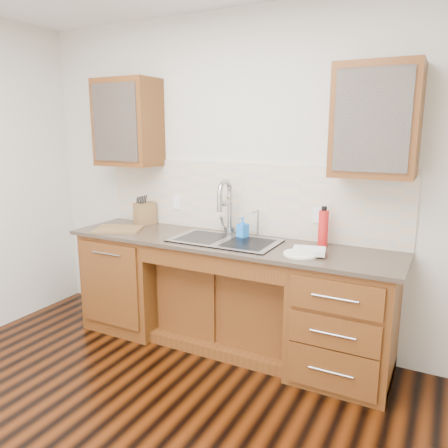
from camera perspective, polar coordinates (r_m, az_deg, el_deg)
The scene contains 23 objects.
wall_back at distance 3.69m, azimuth 2.88°, elevation 5.73°, with size 4.00×0.10×2.70m, color beige.
base_cabinet_left at distance 4.10m, azimuth -11.69°, elevation -6.93°, with size 0.70×0.62×0.88m, color #593014.
base_cabinet_center at distance 3.71m, azimuth 0.94°, elevation -10.23°, with size 1.20×0.44×0.70m, color #593014.
base_cabinet_right at distance 3.31m, azimuth 15.40°, elevation -11.88°, with size 0.70×0.62×0.88m, color #593014.
countertop at distance 3.45m, azimuth 0.19°, elevation -2.44°, with size 2.70×0.65×0.03m, color #84705B.
backsplash at distance 3.66m, azimuth 2.46°, elevation 3.38°, with size 2.70×0.02×0.59m, color beige.
sink at distance 3.45m, azimuth 0.08°, elevation -3.62°, with size 0.84×0.46×0.19m, color #9E9EA5.
faucet at distance 3.62m, azimuth 0.77°, elevation 1.76°, with size 0.04×0.04×0.40m, color #999993.
filter_tap at distance 3.54m, azimuth 4.46°, elevation 0.16°, with size 0.02×0.02×0.24m, color #999993.
upper_cabinet_left at distance 4.05m, azimuth -12.41°, elevation 12.78°, with size 0.55×0.34×0.75m, color #593014.
upper_cabinet_right at distance 3.15m, azimuth 19.25°, elevation 12.59°, with size 0.55×0.34×0.75m, color #593014.
outlet_left at distance 3.98m, azimuth -6.15°, elevation 2.80°, with size 0.08×0.01×0.12m, color white.
outlet_right at distance 3.44m, azimuth 12.20°, elevation 1.10°, with size 0.08×0.01×0.12m, color white.
soap_bottle at distance 3.52m, azimuth 2.45°, elevation -0.48°, with size 0.08×0.08×0.17m, color blue.
water_bottle at distance 3.33m, azimuth 12.83°, elevation -0.58°, with size 0.07×0.07×0.28m, color red.
plate at distance 3.11m, azimuth 10.02°, elevation -3.87°, with size 0.25×0.25×0.01m, color white.
dish_towel at distance 3.10m, azimuth 11.05°, elevation -3.45°, with size 0.22×0.16×0.04m, color silver.
knife_block at distance 4.09m, azimuth -10.31°, elevation 1.37°, with size 0.11×0.18×0.20m, color brown.
cutting_board at distance 3.91m, azimuth -13.58°, elevation -0.63°, with size 0.39×0.27×0.02m, color brown.
cup_left_a at distance 4.08m, azimuth -13.04°, elevation 12.02°, with size 0.12×0.12×0.10m, color silver.
cup_left_b at distance 4.00m, azimuth -11.60°, elevation 12.04°, with size 0.10×0.10×0.09m, color white.
cup_right_a at distance 3.17m, azimuth 17.07°, elevation 11.77°, with size 0.12×0.12×0.09m, color silver.
cup_right_b at distance 3.14m, azimuth 21.13°, elevation 11.40°, with size 0.09×0.09×0.08m, color white.
Camera 1 is at (1.53, -1.54, 1.78)m, focal length 35.00 mm.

